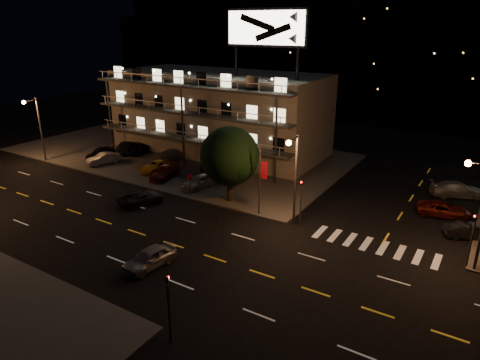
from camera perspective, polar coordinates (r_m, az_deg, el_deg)
The scene contains 27 objects.
ground at distance 35.75m, azimuth -11.33°, elevation -7.64°, with size 140.00×140.00×0.00m, color black.
curb_nw at distance 58.32m, azimuth -8.20°, elevation 3.64°, with size 44.00×24.00×0.15m, color #3D3D3A.
motel at distance 57.67m, azimuth -2.83°, elevation 9.02°, with size 28.00×13.80×18.10m.
hill_backdrop at distance 95.81m, azimuth 15.33°, elevation 16.53°, with size 120.00×25.00×24.00m.
streetlight_nw at distance 58.28m, azimuth -25.44°, elevation 6.84°, with size 0.44×1.92×8.00m.
streetlight_nc at distance 35.45m, azimuth 7.21°, elevation 1.10°, with size 0.44×1.92×8.00m.
signal_nw at distance 36.58m, azimuth 8.13°, elevation -2.34°, with size 0.20×0.27×4.60m.
signal_sw at distance 23.83m, azimuth -9.53°, elevation -15.71°, with size 0.20×0.27×4.60m.
signal_ne at distance 34.09m, azimuth 28.59°, elevation -6.48°, with size 0.27×0.20×4.60m.
banner_north at distance 37.79m, azimuth 2.71°, elevation -0.00°, with size 0.83×0.16×6.40m.
stop_sign at distance 42.77m, azimuth -6.70°, elevation -0.13°, with size 0.91×0.11×2.61m.
tree at distance 40.46m, azimuth -1.45°, elevation 3.01°, with size 5.84×5.63×7.36m.
lot_car_0 at distance 57.87m, azimuth -18.12°, elevation 3.49°, with size 1.63×4.06×1.38m, color black.
lot_car_1 at distance 55.22m, azimuth -17.70°, elevation 2.75°, with size 1.44×4.12×1.36m, color gray.
lot_car_2 at distance 50.92m, azimuth -11.07°, elevation 1.83°, with size 2.04×4.42×1.23m, color orange.
lot_car_3 at distance 48.54m, azimuth -10.01°, elevation 1.07°, with size 1.90×4.67×1.36m, color #58140C.
lot_car_4 at distance 45.14m, azimuth -5.48°, elevation -0.16°, with size 1.63×4.06×1.38m, color gray.
lot_car_5 at distance 59.29m, azimuth -14.61°, elevation 4.29°, with size 1.60×4.59×1.51m, color black.
lot_car_6 at distance 58.92m, azimuth -13.38°, elevation 4.24°, with size 2.30×4.99×1.39m, color black.
lot_car_7 at distance 55.24m, azimuth -8.82°, elevation 3.44°, with size 1.79×4.40×1.28m, color gray.
lot_car_8 at distance 50.57m, azimuth -3.61°, elevation 2.08°, with size 1.51×3.75×1.28m, color black.
lot_car_9 at distance 49.64m, azimuth 0.25°, elevation 1.82°, with size 1.44×4.14×1.36m, color #58140C.
side_car_0 at distance 39.46m, azimuth 28.32°, elevation -6.03°, with size 1.36×3.89×1.28m, color black.
side_car_1 at distance 42.88m, azimuth 25.51°, elevation -3.55°, with size 2.11×4.58×1.27m, color #58140C.
side_car_2 at distance 48.24m, azimuth 27.00°, elevation -1.12°, with size 2.10×5.17×1.50m, color gray.
road_car_east at distance 31.63m, azimuth -12.00°, elevation -10.12°, with size 1.69×4.20×1.43m, color gray.
road_car_west at distance 42.32m, azimuth -13.03°, elevation -2.35°, with size 2.05×4.44×1.24m, color black.
Camera 1 is at (22.27, -22.66, 16.41)m, focal length 32.00 mm.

